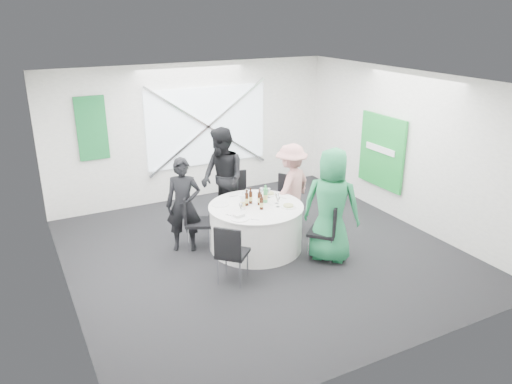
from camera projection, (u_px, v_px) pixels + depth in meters
name	position (u px, v px, depth m)	size (l,w,h in m)	color
floor	(262.00, 252.00, 8.24)	(6.00, 6.00, 0.00)	black
ceiling	(262.00, 81.00, 7.27)	(6.00, 6.00, 0.00)	silver
wall_back	(193.00, 132.00, 10.25)	(6.00, 6.00, 0.00)	silver
wall_front	(396.00, 249.00, 5.26)	(6.00, 6.00, 0.00)	silver
wall_left	(58.00, 205.00, 6.46)	(6.00, 6.00, 0.00)	silver
wall_right	(407.00, 148.00, 9.06)	(6.00, 6.00, 0.00)	silver
window_panel	(207.00, 126.00, 10.32)	(2.60, 0.03, 1.60)	white
window_brace_a	(208.00, 127.00, 10.28)	(0.05, 0.05, 3.16)	silver
window_brace_b	(208.00, 127.00, 10.28)	(0.05, 0.05, 3.16)	silver
green_banner	(92.00, 128.00, 9.24)	(0.55, 0.04, 1.20)	#15692B
green_sign	(382.00, 152.00, 9.60)	(0.05, 1.20, 1.40)	green
banquet_table	(256.00, 227.00, 8.28)	(1.56, 1.56, 0.76)	silver
chair_back	(237.00, 194.00, 9.13)	(0.51, 0.52, 1.00)	black
chair_back_left	(194.00, 217.00, 8.21)	(0.59, 0.58, 0.95)	black
chair_back_right	(285.00, 197.00, 9.12)	(0.59, 0.59, 0.94)	black
chair_front_right	(329.00, 228.00, 7.82)	(0.61, 0.61, 0.95)	black
chair_front_left	(231.00, 250.00, 7.13)	(0.59, 0.59, 0.93)	black
person_man_back_left	(184.00, 205.00, 8.11)	(0.57, 0.38, 1.57)	black
person_man_back	(222.00, 179.00, 8.95)	(0.89, 0.49, 1.84)	black
person_woman_pink	(291.00, 187.00, 8.95)	(1.01, 0.47, 1.57)	tan
person_woman_green	(331.00, 206.00, 7.73)	(0.89, 0.58, 1.83)	#23814C
plate_back	(245.00, 194.00, 8.64)	(0.29, 0.29, 0.01)	white
plate_back_left	(220.00, 205.00, 8.18)	(0.27, 0.27, 0.01)	white
plate_back_right	(269.00, 194.00, 8.62)	(0.25, 0.25, 0.04)	white
plate_front_right	(288.00, 206.00, 8.09)	(0.25, 0.25, 0.04)	white
plate_front_left	(240.00, 219.00, 7.63)	(0.28, 0.28, 0.01)	white
napkin	(239.00, 215.00, 7.68)	(0.16, 0.11, 0.05)	silver
beer_bottle_a	(247.00, 199.00, 8.12)	(0.06, 0.06, 0.28)	#37160A
beer_bottle_b	(251.00, 197.00, 8.21)	(0.06, 0.06, 0.27)	#37160A
beer_bottle_c	(259.00, 199.00, 8.15)	(0.06, 0.06, 0.27)	#37160A
beer_bottle_d	(261.00, 203.00, 7.97)	(0.06, 0.06, 0.26)	#37160A
green_water_bottle	(265.00, 196.00, 8.25)	(0.08, 0.08, 0.30)	#3C9C53
clear_water_bottle	(243.00, 202.00, 7.97)	(0.08, 0.08, 0.30)	white
wine_glass_a	(241.00, 206.00, 7.78)	(0.07, 0.07, 0.17)	white
wine_glass_b	(277.00, 196.00, 8.20)	(0.07, 0.07, 0.17)	white
wine_glass_c	(278.00, 200.00, 8.06)	(0.07, 0.07, 0.17)	white
wine_glass_d	(262.00, 190.00, 8.47)	(0.07, 0.07, 0.17)	white
wine_glass_e	(269.00, 191.00, 8.45)	(0.07, 0.07, 0.17)	white
wine_glass_f	(247.00, 192.00, 8.39)	(0.07, 0.07, 0.17)	white
fork_a	(253.00, 193.00, 8.68)	(0.01, 0.15, 0.01)	silver
knife_a	(234.00, 196.00, 8.55)	(0.01, 0.15, 0.01)	silver
fork_b	(282.00, 198.00, 8.48)	(0.01, 0.15, 0.01)	silver
knife_b	(262.00, 193.00, 8.68)	(0.01, 0.15, 0.01)	silver
fork_c	(230.00, 215.00, 7.76)	(0.01, 0.15, 0.01)	silver
knife_c	(254.00, 220.00, 7.60)	(0.01, 0.15, 0.01)	silver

